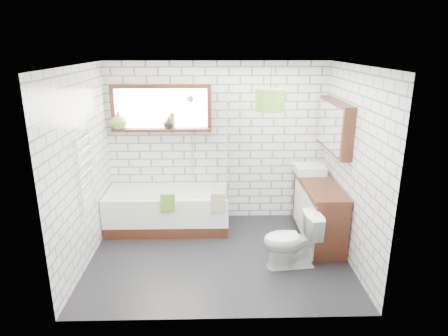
{
  "coord_description": "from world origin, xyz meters",
  "views": [
    {
      "loc": [
        -0.05,
        -4.8,
        2.74
      ],
      "look_at": [
        0.08,
        0.25,
        1.16
      ],
      "focal_mm": 32.0,
      "sensor_mm": 36.0,
      "label": 1
    }
  ],
  "objects_px": {
    "pendant": "(270,100)",
    "basin": "(310,169)",
    "toilet": "(291,240)",
    "vanity": "(318,210)",
    "bathtub": "(168,209)"
  },
  "relations": [
    {
      "from": "pendant",
      "to": "vanity",
      "type": "bearing_deg",
      "value": 32.99
    },
    {
      "from": "pendant",
      "to": "basin",
      "type": "bearing_deg",
      "value": 51.12
    },
    {
      "from": "bathtub",
      "to": "vanity",
      "type": "xyz_separation_m",
      "value": [
        2.23,
        -0.38,
        0.13
      ]
    },
    {
      "from": "bathtub",
      "to": "basin",
      "type": "xyz_separation_m",
      "value": [
        2.17,
        0.04,
        0.62
      ]
    },
    {
      "from": "vanity",
      "to": "basin",
      "type": "relative_size",
      "value": 3.45
    },
    {
      "from": "basin",
      "to": "toilet",
      "type": "height_order",
      "value": "basin"
    },
    {
      "from": "bathtub",
      "to": "toilet",
      "type": "distance_m",
      "value": 2.06
    },
    {
      "from": "basin",
      "to": "bathtub",
      "type": "bearing_deg",
      "value": -178.96
    },
    {
      "from": "bathtub",
      "to": "pendant",
      "type": "relative_size",
      "value": 5.19
    },
    {
      "from": "toilet",
      "to": "vanity",
      "type": "bearing_deg",
      "value": 139.1
    },
    {
      "from": "basin",
      "to": "pendant",
      "type": "relative_size",
      "value": 1.22
    },
    {
      "from": "toilet",
      "to": "basin",
      "type": "bearing_deg",
      "value": 151.69
    },
    {
      "from": "vanity",
      "to": "pendant",
      "type": "relative_size",
      "value": 4.21
    },
    {
      "from": "toilet",
      "to": "pendant",
      "type": "bearing_deg",
      "value": -137.63
    },
    {
      "from": "toilet",
      "to": "pendant",
      "type": "height_order",
      "value": "pendant"
    }
  ]
}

